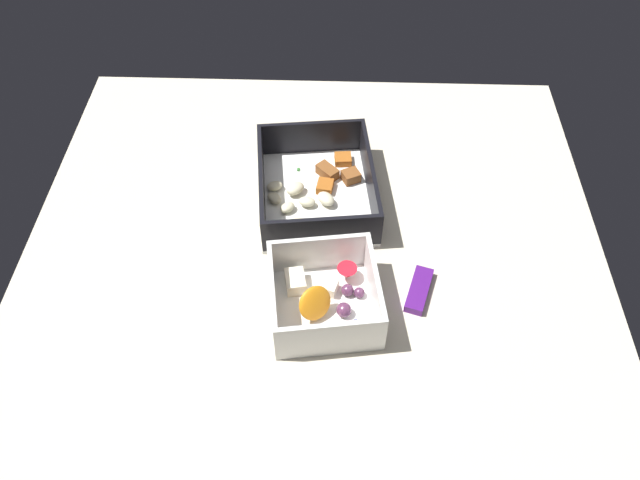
{
  "coord_description": "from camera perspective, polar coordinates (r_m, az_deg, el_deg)",
  "views": [
    {
      "loc": [
        51.78,
        2.67,
        68.63
      ],
      "look_at": [
        -1.64,
        0.91,
        4.0
      ],
      "focal_mm": 34.72,
      "sensor_mm": 36.0,
      "label": 1
    }
  ],
  "objects": [
    {
      "name": "pasta_container",
      "position": [
        0.91,
        -0.36,
        4.76
      ],
      "size": [
        21.8,
        18.54,
        6.23
      ],
      "rotation": [
        0.0,
        0.0,
        0.12
      ],
      "color": "white",
      "rests_on": "table_surface"
    },
    {
      "name": "fruit_bowl",
      "position": [
        0.78,
        0.42,
        -5.29
      ],
      "size": [
        15.21,
        15.04,
        6.44
      ],
      "rotation": [
        0.0,
        0.0,
        0.14
      ],
      "color": "white",
      "rests_on": "table_surface"
    },
    {
      "name": "table_surface",
      "position": [
        0.85,
        -0.65,
        -2.12
      ],
      "size": [
        80.0,
        80.0,
        2.0
      ],
      "primitive_type": "cube",
      "color": "beige",
      "rests_on": "ground"
    },
    {
      "name": "candy_bar",
      "position": [
        0.82,
        9.11,
        -4.59
      ],
      "size": [
        7.4,
        4.33,
        1.2
      ],
      "primitive_type": "cube",
      "rotation": [
        0.0,
        0.0,
        -0.3
      ],
      "color": "#51197A",
      "rests_on": "table_surface"
    }
  ]
}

